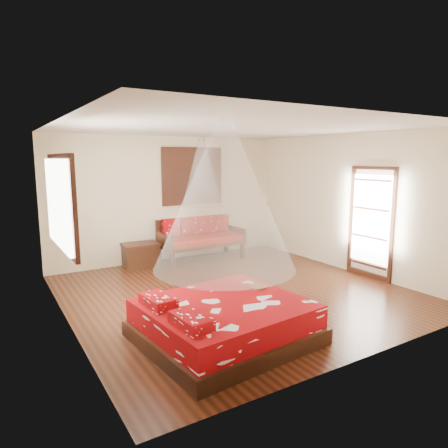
{
  "coord_description": "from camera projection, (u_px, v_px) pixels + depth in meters",
  "views": [
    {
      "loc": [
        -3.65,
        -5.61,
        2.31
      ],
      "look_at": [
        -0.0,
        0.39,
        1.15
      ],
      "focal_mm": 32.0,
      "sensor_mm": 36.0,
      "label": 1
    }
  ],
  "objects": [
    {
      "name": "room",
      "position": [
        236.0,
        213.0,
        6.75
      ],
      "size": [
        5.54,
        5.54,
        2.84
      ],
      "color": "black",
      "rests_on": "ground"
    },
    {
      "name": "bed",
      "position": [
        223.0,
        321.0,
        5.1
      ],
      "size": [
        2.18,
        2.01,
        0.63
      ],
      "rotation": [
        0.0,
        0.0,
        0.09
      ],
      "color": "black",
      "rests_on": "floor"
    },
    {
      "name": "daybed",
      "position": [
        200.0,
        237.0,
        9.19
      ],
      "size": [
        1.9,
        0.85,
        0.97
      ],
      "color": "black",
      "rests_on": "floor"
    },
    {
      "name": "storage_chest",
      "position": [
        141.0,
        255.0,
        8.57
      ],
      "size": [
        0.76,
        0.57,
        0.51
      ],
      "rotation": [
        0.0,
        0.0,
        -0.03
      ],
      "color": "black",
      "rests_on": "floor"
    },
    {
      "name": "shutter_panel",
      "position": [
        193.0,
        176.0,
        9.25
      ],
      "size": [
        1.52,
        0.06,
        1.32
      ],
      "color": "black",
      "rests_on": "wall_back"
    },
    {
      "name": "window_left",
      "position": [
        63.0,
        203.0,
        5.48
      ],
      "size": [
        0.1,
        1.74,
        1.34
      ],
      "color": "black",
      "rests_on": "wall_left"
    },
    {
      "name": "glazed_door",
      "position": [
        371.0,
        223.0,
        7.69
      ],
      "size": [
        0.08,
        1.02,
        2.16
      ],
      "color": "black",
      "rests_on": "floor"
    },
    {
      "name": "wine_tray",
      "position": [
        258.0,
        284.0,
        5.63
      ],
      "size": [
        0.25,
        0.25,
        0.2
      ],
      "rotation": [
        0.0,
        0.0,
        -0.41
      ],
      "color": "brown",
      "rests_on": "bed"
    },
    {
      "name": "mosquito_net_main",
      "position": [
        225.0,
        196.0,
        4.85
      ],
      "size": [
        1.77,
        1.77,
        1.8
      ],
      "primitive_type": "cone",
      "color": "white",
      "rests_on": "ceiling"
    },
    {
      "name": "mosquito_net_daybed",
      "position": [
        202.0,
        172.0,
        8.84
      ],
      "size": [
        0.9,
        0.9,
        1.5
      ],
      "primitive_type": "cone",
      "color": "white",
      "rests_on": "ceiling"
    }
  ]
}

